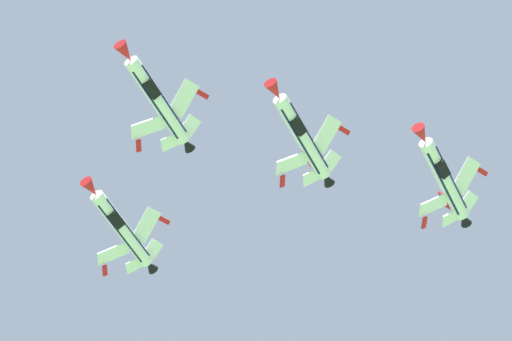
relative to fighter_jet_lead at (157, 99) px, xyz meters
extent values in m
cylinder|color=white|center=(0.19, 0.21, 0.00)|extent=(9.15, 10.18, 1.70)
cube|color=#191E4C|center=(0.38, 0.05, -0.40)|extent=(7.69, 8.55, 1.12)
cone|color=red|center=(-4.50, -5.19, 0.00)|extent=(2.75, 2.84, 1.56)
cone|color=black|center=(4.61, 5.31, 0.00)|extent=(2.08, 2.10, 1.36)
ellipsoid|color=#192333|center=(-1.80, -1.56, 0.53)|extent=(3.25, 3.41, 1.52)
cube|color=black|center=(-0.90, -1.71, -0.68)|extent=(2.48, 2.57, 1.30)
cube|color=white|center=(3.00, 0.04, 1.34)|extent=(3.08, 4.08, 2.45)
cube|color=red|center=(5.07, -0.27, 2.48)|extent=(1.71, 1.13, 0.51)
cube|color=white|center=(-0.31, 2.91, -1.49)|extent=(3.97, 2.67, 2.45)
cube|color=red|center=(-0.91, 4.91, -2.63)|extent=(0.94, 1.69, 0.51)
cube|color=white|center=(4.50, 3.22, 0.82)|extent=(2.39, 2.50, 1.33)
cube|color=white|center=(2.56, 4.90, -0.83)|extent=(2.38, 2.24, 1.33)
cube|color=red|center=(2.59, 4.48, 1.52)|extent=(2.90, 3.00, 2.29)
cylinder|color=white|center=(16.96, 0.12, -1.30)|extent=(9.15, 10.18, 1.70)
cube|color=#191E4C|center=(17.15, -0.05, -1.69)|extent=(7.69, 8.55, 1.11)
cone|color=red|center=(12.28, -5.28, -1.30)|extent=(2.75, 2.84, 1.56)
cone|color=black|center=(21.39, 5.22, -1.30)|extent=(2.08, 2.10, 1.36)
ellipsoid|color=#192333|center=(14.98, -1.65, -0.76)|extent=(3.24, 3.41, 1.52)
cube|color=black|center=(15.87, -1.80, -1.98)|extent=(2.48, 2.57, 1.30)
cube|color=white|center=(19.79, -0.06, 0.02)|extent=(3.09, 4.10, 2.41)
cube|color=red|center=(21.86, -0.38, 1.14)|extent=(1.71, 1.13, 0.50)
cube|color=white|center=(16.46, 2.83, -2.76)|extent=(3.99, 2.67, 2.41)
cube|color=red|center=(15.85, 4.84, -3.89)|extent=(0.94, 1.69, 0.50)
cube|color=white|center=(21.28, 3.13, -0.49)|extent=(2.40, 2.51, 1.31)
cube|color=white|center=(19.33, 4.82, -2.11)|extent=(2.39, 2.24, 1.31)
cube|color=red|center=(19.38, 4.38, 0.23)|extent=(2.88, 2.98, 2.31)
cylinder|color=white|center=(-0.43, 18.37, -1.92)|extent=(9.15, 10.18, 1.70)
cube|color=#191E4C|center=(-0.23, 18.20, -2.30)|extent=(7.68, 8.54, 1.14)
cone|color=red|center=(-5.11, 12.97, -1.92)|extent=(2.75, 2.84, 1.56)
cone|color=black|center=(4.00, 23.47, -1.92)|extent=(2.08, 2.10, 1.36)
ellipsoid|color=#192333|center=(-2.43, 16.61, -1.39)|extent=(3.25, 3.42, 1.53)
cube|color=black|center=(-1.50, 16.44, -2.58)|extent=(2.49, 2.57, 1.31)
cube|color=white|center=(2.37, 18.22, -0.52)|extent=(3.06, 4.03, 2.53)
cube|color=red|center=(4.41, 17.93, 0.66)|extent=(1.70, 1.13, 0.51)
cube|color=white|center=(-0.90, 21.05, -3.45)|extent=(3.92, 2.65, 2.53)
cube|color=red|center=(-1.48, 23.03, -4.63)|extent=(0.94, 1.69, 0.51)
cube|color=white|center=(3.87, 21.40, -1.06)|extent=(2.38, 2.47, 1.37)
cube|color=white|center=(1.96, 23.05, -2.77)|extent=(2.36, 2.23, 1.37)
cube|color=red|center=(1.95, 22.67, -0.42)|extent=(2.93, 3.03, 2.26)
cylinder|color=white|center=(34.16, 0.89, -2.65)|extent=(9.15, 10.18, 1.70)
cube|color=#191E4C|center=(34.35, 0.72, -3.04)|extent=(7.68, 8.55, 1.13)
cone|color=red|center=(29.47, -4.51, -2.65)|extent=(2.75, 2.84, 1.56)
cone|color=black|center=(38.58, 5.99, -2.65)|extent=(2.08, 2.10, 1.36)
ellipsoid|color=#192333|center=(32.16, -0.87, -2.12)|extent=(3.25, 3.42, 1.52)
cube|color=black|center=(33.08, -1.03, -3.33)|extent=(2.48, 2.57, 1.31)
cube|color=white|center=(36.96, 0.73, -1.29)|extent=(3.07, 4.06, 2.48)
cube|color=red|center=(39.02, 0.42, -0.13)|extent=(1.70, 1.13, 0.51)
cube|color=white|center=(33.67, 3.58, -4.16)|extent=(3.95, 2.66, 2.48)
cube|color=red|center=(33.08, 5.58, -5.32)|extent=(0.94, 1.69, 0.51)
cube|color=white|center=(38.46, 3.91, -1.82)|extent=(2.39, 2.49, 1.34)
cube|color=white|center=(36.54, 5.58, -3.49)|extent=(2.37, 2.23, 1.34)
cube|color=red|center=(36.55, 5.17, -1.14)|extent=(2.91, 3.01, 2.28)
camera|label=1|loc=(-6.74, -70.54, -101.54)|focal=77.23mm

